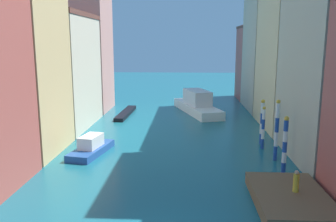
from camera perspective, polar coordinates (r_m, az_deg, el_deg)
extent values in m
plane|color=#196070|center=(41.02, 1.30, -2.75)|extent=(154.00, 154.00, 0.00)
cube|color=#DBB77A|center=(33.49, -23.39, 11.12)|extent=(6.81, 7.98, 20.66)
cube|color=beige|center=(42.92, -17.02, 5.86)|extent=(6.81, 11.58, 12.52)
cube|color=brown|center=(42.89, -17.53, 14.57)|extent=(6.95, 11.81, 0.53)
cube|color=tan|center=(52.48, -13.33, 9.11)|extent=(6.81, 7.66, 16.57)
cube|color=beige|center=(43.12, 19.90, 9.81)|extent=(6.81, 11.05, 18.67)
cube|color=#BCB299|center=(54.29, 16.39, 10.14)|extent=(6.81, 11.18, 18.69)
cube|color=#B25147|center=(63.57, 14.31, 7.32)|extent=(6.81, 7.34, 12.09)
cube|color=brown|center=(63.51, 14.58, 12.95)|extent=(6.95, 7.49, 0.41)
cube|color=brown|center=(23.42, 19.10, -13.20)|extent=(4.35, 6.88, 0.76)
cylinder|color=gold|center=(23.33, 19.92, -10.86)|extent=(0.36, 0.36, 1.11)
sphere|color=tan|center=(23.09, 20.03, -9.28)|extent=(0.26, 0.26, 0.26)
cylinder|color=#1E479E|center=(28.54, 18.08, -8.66)|extent=(0.34, 0.34, 0.82)
cylinder|color=white|center=(28.28, 18.18, -7.10)|extent=(0.34, 0.34, 0.82)
cylinder|color=#1E479E|center=(28.05, 18.28, -5.51)|extent=(0.34, 0.34, 0.82)
cylinder|color=white|center=(27.83, 18.38, -3.90)|extent=(0.34, 0.34, 0.82)
cylinder|color=#1E479E|center=(27.64, 18.49, -2.26)|extent=(0.34, 0.34, 0.82)
sphere|color=gold|center=(27.53, 18.55, -1.16)|extent=(0.37, 0.37, 0.37)
cylinder|color=#1E479E|center=(31.21, 16.89, -6.51)|extent=(0.31, 0.31, 1.22)
cylinder|color=white|center=(30.87, 17.02, -4.36)|extent=(0.31, 0.31, 1.22)
cylinder|color=#1E479E|center=(30.58, 17.14, -2.16)|extent=(0.31, 0.31, 1.22)
cylinder|color=white|center=(30.34, 17.27, 0.08)|extent=(0.31, 0.31, 1.22)
sphere|color=gold|center=(30.22, 17.35, 1.44)|extent=(0.35, 0.35, 0.35)
cylinder|color=#1E479E|center=(34.24, 14.94, -5.10)|extent=(0.28, 0.28, 0.93)
cylinder|color=white|center=(34.00, 15.02, -3.59)|extent=(0.28, 0.28, 0.93)
cylinder|color=#1E479E|center=(33.78, 15.10, -2.06)|extent=(0.28, 0.28, 0.93)
cylinder|color=white|center=(33.59, 15.18, -0.50)|extent=(0.28, 0.28, 0.93)
sphere|color=gold|center=(33.48, 15.23, 0.47)|extent=(0.31, 0.31, 0.31)
cylinder|color=#1E479E|center=(35.77, 14.76, -4.33)|extent=(0.35, 0.35, 1.02)
cylinder|color=white|center=(35.53, 14.84, -2.75)|extent=(0.35, 0.35, 1.02)
cylinder|color=#1E479E|center=(35.30, 14.92, -1.15)|extent=(0.35, 0.35, 1.02)
cylinder|color=white|center=(35.11, 15.00, 0.47)|extent=(0.35, 0.35, 1.02)
sphere|color=gold|center=(35.00, 15.06, 1.52)|extent=(0.39, 0.39, 0.39)
cube|color=white|center=(50.07, 4.70, 0.41)|extent=(6.87, 12.71, 1.15)
cube|color=silver|center=(49.81, 4.73, 2.20)|extent=(4.06, 5.96, 2.02)
cube|color=black|center=(48.69, -6.82, -0.34)|extent=(1.54, 9.28, 0.48)
cube|color=#234C93|center=(32.38, -12.25, -6.21)|extent=(3.11, 5.97, 0.60)
cube|color=silver|center=(32.15, -12.31, -4.78)|extent=(1.87, 2.74, 1.07)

